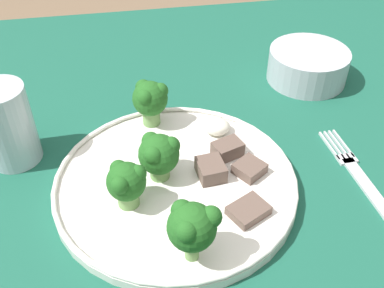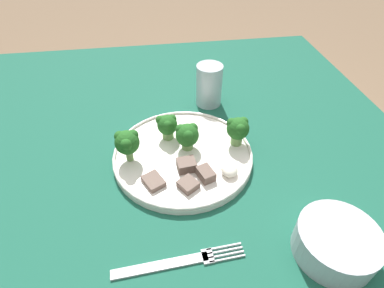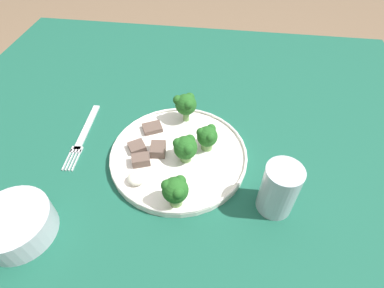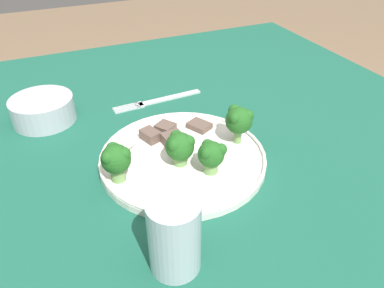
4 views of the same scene
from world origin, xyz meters
TOP-DOWN VIEW (x-y plane):
  - table at (0.00, 0.00)m, footprint 1.18×1.10m
  - dinner_plate at (-0.02, 0.04)m, footprint 0.28×0.28m
  - fork at (0.21, 0.00)m, footprint 0.03×0.20m
  - cream_bowl at (0.22, 0.24)m, footprint 0.12×0.12m
  - drinking_glass at (-0.21, 0.13)m, footprint 0.06×0.06m
  - broccoli_floret_near_rim_left at (-0.03, 0.16)m, footprint 0.05×0.05m
  - broccoli_floret_center_left at (-0.04, 0.05)m, footprint 0.05×0.05m
  - broccoli_floret_back_left at (-0.02, -0.07)m, footprint 0.05×0.05m
  - broccoli_floret_front_left at (-0.07, 0.01)m, footprint 0.04×0.04m
  - meat_slice_front_slice at (0.05, -0.02)m, footprint 0.05×0.05m
  - meat_slice_middle_slice at (0.07, 0.04)m, footprint 0.04×0.04m
  - meat_slice_rear_slice at (0.02, 0.04)m, footprint 0.03×0.04m
  - meat_slice_edge_slice at (0.05, 0.07)m, footprint 0.04×0.04m
  - sauce_dollop at (0.05, 0.12)m, footprint 0.03×0.03m

SIDE VIEW (x-z plane):
  - table at x=0.00m, z-range 0.28..1.01m
  - fork at x=0.21m, z-range 0.73..0.74m
  - dinner_plate at x=-0.02m, z-range 0.73..0.75m
  - meat_slice_front_slice at x=0.05m, z-range 0.75..0.76m
  - meat_slice_middle_slice at x=0.07m, z-range 0.75..0.76m
  - meat_slice_edge_slice at x=0.05m, z-range 0.75..0.76m
  - sauce_dollop at x=0.05m, z-range 0.75..0.76m
  - meat_slice_rear_slice at x=0.02m, z-range 0.75..0.77m
  - cream_bowl at x=0.22m, z-range 0.73..0.78m
  - broccoli_floret_front_left at x=-0.07m, z-range 0.75..0.81m
  - drinking_glass at x=-0.21m, z-range 0.73..0.83m
  - broccoli_floret_center_left at x=-0.04m, z-range 0.75..0.81m
  - broccoli_floret_near_rim_left at x=-0.03m, z-range 0.75..0.82m
  - broccoli_floret_back_left at x=-0.02m, z-range 0.76..0.83m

